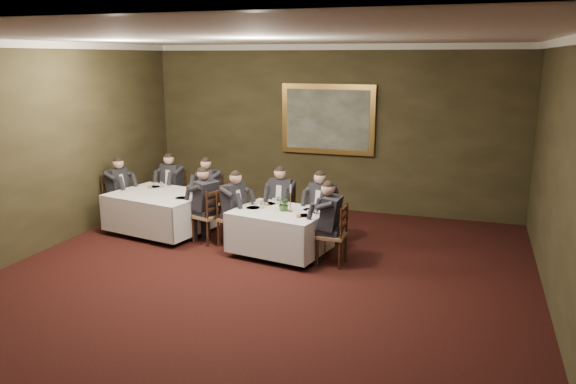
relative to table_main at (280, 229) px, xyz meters
The scene contains 27 objects.
ground 1.93m from the table_main, 88.06° to the right, with size 10.00×10.00×0.00m, color black.
ceiling 3.58m from the table_main, 88.06° to the right, with size 8.00×10.00×0.10m, color silver.
back_wall 3.38m from the table_main, 88.83° to the left, with size 8.00×0.10×3.50m, color #2D2916.
crown_molding 3.53m from the table_main, 88.06° to the right, with size 8.00×10.00×0.12m.
table_main is the anchor object (origin of this frame).
table_second 2.57m from the table_main, behind, with size 2.01×1.67×0.67m.
chair_main_backleft 0.89m from the table_main, 107.42° to the left, with size 0.45×0.43×1.00m.
diner_main_backleft 0.87m from the table_main, 107.66° to the left, with size 0.43×0.49×1.35m.
chair_main_backright 0.89m from the table_main, 52.13° to the left, with size 0.55×0.53×1.00m.
diner_main_backright 0.87m from the table_main, 51.87° to the left, with size 0.53×0.58×1.35m.
chair_main_endleft 0.97m from the table_main, 169.68° to the left, with size 0.53×0.55×1.00m.
diner_main_endleft 0.95m from the table_main, 169.76° to the left, with size 0.58×0.53×1.35m.
chair_main_endright 0.97m from the table_main, 10.13° to the right, with size 0.43×0.45×1.00m.
diner_main_endright 0.95m from the table_main, 10.24° to the right, with size 0.49×0.43×1.35m.
chair_sec_backleft 3.17m from the table_main, 153.26° to the left, with size 0.50×0.48×1.00m.
diner_sec_backleft 3.16m from the table_main, 153.46° to the left, with size 0.47×0.54×1.35m.
chair_sec_backright 2.26m from the table_main, 146.79° to the left, with size 0.55×0.54×1.00m.
diner_sec_backright 2.26m from the table_main, 147.08° to the left, with size 0.53×0.58×1.35m.
chair_sec_endright 1.46m from the table_main, behind, with size 0.54×0.56×1.00m.
diner_sec_endright 1.46m from the table_main, behind, with size 0.59×0.54×1.35m.
chair_sec_endleft 3.70m from the table_main, 169.79° to the left, with size 0.48×0.50×1.00m.
diner_sec_endleft 3.69m from the table_main, 169.79° to the left, with size 0.53×0.47×1.35m.
centerpiece 0.46m from the table_main, 10.61° to the left, with size 0.25×0.22×0.28m, color #2D5926.
candlestick 0.52m from the table_main, ahead, with size 0.07×0.07×0.47m.
place_setting_table_main 0.61m from the table_main, 125.28° to the left, with size 0.33×0.31×0.14m.
place_setting_table_second 3.04m from the table_main, 162.26° to the left, with size 0.33×0.31×0.14m.
painting 3.41m from the table_main, 90.00° to the left, with size 2.01×0.09×1.47m.
Camera 1 is at (2.90, -6.57, 3.25)m, focal length 35.00 mm.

